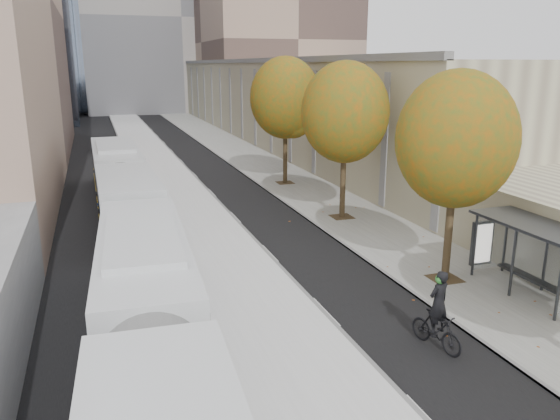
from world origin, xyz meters
name	(u,v)px	position (x,y,z in m)	size (l,w,h in m)	color
bus_platform	(165,179)	(-3.88, 35.00, 0.07)	(4.25, 150.00, 0.15)	silver
sidewalk	(274,172)	(4.12, 35.00, 0.04)	(4.75, 150.00, 0.08)	gray
building_tan	(288,95)	(15.50, 64.00, 4.00)	(18.00, 92.00, 8.00)	gray
building_far_block	(173,21)	(6.00, 96.00, 15.00)	(30.00, 18.00, 30.00)	gray
bus_shelter	(538,235)	(5.69, 10.96, 2.19)	(1.90, 4.40, 2.53)	#383A3F
tree_c	(456,140)	(3.60, 13.00, 5.25)	(4.20, 4.20, 7.28)	#312818
tree_d	(345,113)	(3.60, 22.00, 5.47)	(4.40, 4.40, 7.60)	#312818
tree_e	(285,98)	(3.60, 31.00, 5.69)	(4.60, 4.60, 7.92)	#312818
bus_near	(151,342)	(-7.45, 8.77, 1.59)	(3.50, 17.58, 2.91)	silver
bus_far	(121,181)	(-7.16, 27.43, 1.63)	(2.86, 17.88, 2.97)	silver
cyclist	(437,320)	(0.37, 8.85, 0.86)	(0.93, 1.89, 2.33)	black
distant_car	(103,144)	(-7.69, 50.00, 0.62)	(1.46, 3.63, 1.24)	silver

